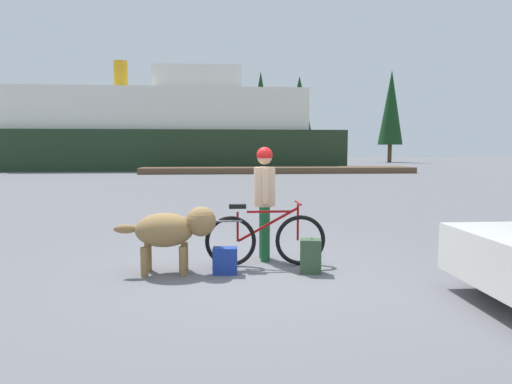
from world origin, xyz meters
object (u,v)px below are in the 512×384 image
at_px(dog, 173,230).
at_px(ferry_boat, 166,132).
at_px(handbag_pannier, 225,261).
at_px(bicycle, 265,239).
at_px(backpack, 311,256).
at_px(sailboat_moored, 96,163).
at_px(person_cyclist, 265,193).

distance_m(dog, ferry_boat, 31.47).
bearing_deg(dog, handbag_pannier, -8.57).
bearing_deg(bicycle, ferry_boat, 99.25).
xyz_separation_m(backpack, handbag_pannier, (-1.15, 0.04, -0.05)).
bearing_deg(sailboat_moored, handbag_pannier, -72.16).
bearing_deg(dog, sailboat_moored, 106.78).
relative_size(dog, handbag_pannier, 3.78).
bearing_deg(bicycle, sailboat_moored, 108.94).
relative_size(person_cyclist, dog, 1.25).
xyz_separation_m(bicycle, sailboat_moored, (-11.15, 32.49, 0.10)).
height_order(person_cyclist, dog, person_cyclist).
height_order(handbag_pannier, ferry_boat, ferry_boat).
bearing_deg(bicycle, person_cyclist, 85.09).
bearing_deg(backpack, ferry_boat, 100.16).
xyz_separation_m(ferry_boat, sailboat_moored, (-6.12, 1.60, -2.56)).
bearing_deg(bicycle, dog, -168.24).
bearing_deg(person_cyclist, sailboat_moored, 109.19).
relative_size(bicycle, ferry_boat, 0.06).
height_order(bicycle, handbag_pannier, bicycle).
xyz_separation_m(bicycle, backpack, (0.58, -0.41, -0.16)).
relative_size(bicycle, dog, 1.27).
distance_m(handbag_pannier, sailboat_moored, 34.52).
distance_m(backpack, sailboat_moored, 34.92).
bearing_deg(sailboat_moored, backpack, -70.38).
distance_m(person_cyclist, handbag_pannier, 1.26).
distance_m(bicycle, backpack, 0.73).
distance_m(bicycle, dog, 1.31).
bearing_deg(person_cyclist, ferry_boat, 99.41).
bearing_deg(handbag_pannier, person_cyclist, 50.36).
bearing_deg(ferry_boat, bicycle, -80.75).
bearing_deg(sailboat_moored, person_cyclist, -70.81).
height_order(bicycle, dog, bicycle).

